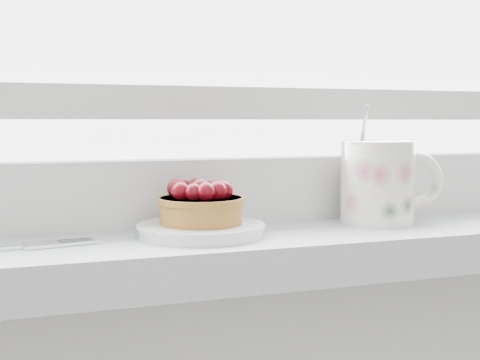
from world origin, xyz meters
name	(u,v)px	position (x,y,z in m)	size (l,w,h in m)	color
saucer	(201,230)	(-0.05, 1.88, 0.95)	(0.12, 0.12, 0.01)	white
raspberry_tart	(201,204)	(-0.05, 1.88, 0.97)	(0.08, 0.08, 0.04)	brown
floral_mug	(380,180)	(0.16, 1.90, 0.99)	(0.12, 0.10, 0.13)	white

